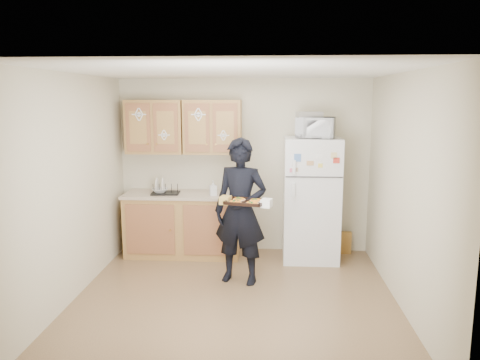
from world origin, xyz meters
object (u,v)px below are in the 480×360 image
Objects in this scene: refrigerator at (311,199)px; microwave at (315,128)px; person at (240,211)px; baking_tray at (246,202)px; dish_rack at (165,188)px.

refrigerator is 3.40× the size of microwave.
person is 1.59m from microwave.
refrigerator is at bearing 131.76° from microwave.
microwave is at bearing 56.73° from person.
refrigerator is 1.29m from person.
baking_tray is (-0.84, -1.19, 0.21)m from refrigerator.
person is at bearing 119.75° from baking_tray.
baking_tray reaches higher than dish_rack.
person is 4.64× the size of dish_rack.
refrigerator reaches higher than dish_rack.
person is (-0.92, -0.90, 0.03)m from refrigerator.
baking_tray is 0.86× the size of microwave.
person reaches higher than refrigerator.
microwave is at bearing -1.43° from dish_rack.
person is 1.44m from dish_rack.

